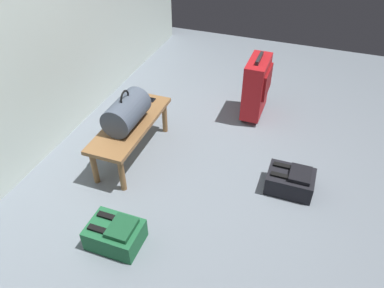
% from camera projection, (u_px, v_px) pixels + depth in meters
% --- Properties ---
extents(ground_plane, '(6.60, 6.60, 0.00)m').
position_uv_depth(ground_plane, '(206.00, 191.00, 3.12)').
color(ground_plane, slate).
extents(bench, '(1.00, 0.36, 0.37)m').
position_uv_depth(bench, '(131.00, 127.00, 3.31)').
color(bench, olive).
rests_on(bench, ground).
extents(duffel_bag_slate, '(0.44, 0.26, 0.34)m').
position_uv_depth(duffel_bag_slate, '(127.00, 112.00, 3.17)').
color(duffel_bag_slate, '#475160').
rests_on(duffel_bag_slate, bench).
extents(cell_phone, '(0.07, 0.14, 0.01)m').
position_uv_depth(cell_phone, '(148.00, 99.00, 3.57)').
color(cell_phone, black).
rests_on(cell_phone, bench).
extents(suitcase_upright_red, '(0.45, 0.22, 0.68)m').
position_uv_depth(suitcase_upright_red, '(256.00, 86.00, 3.80)').
color(suitcase_upright_red, red).
rests_on(suitcase_upright_red, ground).
extents(backpack_green, '(0.28, 0.38, 0.21)m').
position_uv_depth(backpack_green, '(115.00, 234.00, 2.66)').
color(backpack_green, '#1E6038').
rests_on(backpack_green, ground).
extents(backpack_dark, '(0.28, 0.38, 0.21)m').
position_uv_depth(backpack_dark, '(291.00, 181.00, 3.08)').
color(backpack_dark, black).
rests_on(backpack_dark, ground).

